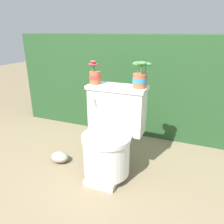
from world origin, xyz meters
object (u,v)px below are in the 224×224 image
object	(u,v)px
garden_stone	(60,157)
potted_plant_midleft	(140,76)
potted_plant_left	(95,75)
toilet	(111,136)

from	to	relation	value
garden_stone	potted_plant_midleft	bearing A→B (deg)	16.23
potted_plant_left	garden_stone	distance (m)	0.85
toilet	potted_plant_midleft	world-z (taller)	potted_plant_midleft
potted_plant_left	garden_stone	xyz separation A→B (m)	(-0.30, -0.19, -0.78)
potted_plant_midleft	garden_stone	xyz separation A→B (m)	(-0.70, -0.20, -0.79)
potted_plant_midleft	garden_stone	distance (m)	1.08
potted_plant_midleft	garden_stone	bearing A→B (deg)	-163.77
toilet	potted_plant_left	world-z (taller)	potted_plant_left
toilet	garden_stone	bearing A→B (deg)	-173.41
potted_plant_midleft	garden_stone	size ratio (longest dim) A/B	1.24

